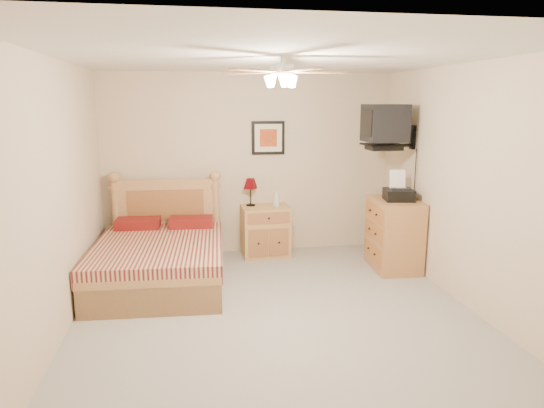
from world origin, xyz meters
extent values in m
plane|color=gray|center=(0.00, 0.00, 0.00)|extent=(4.50, 4.50, 0.00)
cube|color=white|center=(0.00, 0.00, 2.50)|extent=(4.00, 4.50, 0.04)
cube|color=beige|center=(0.00, 2.25, 1.25)|extent=(4.00, 0.04, 2.50)
cube|color=beige|center=(0.00, -2.25, 1.25)|extent=(4.00, 0.04, 2.50)
cube|color=beige|center=(-2.00, 0.00, 1.25)|extent=(0.04, 4.50, 2.50)
cube|color=beige|center=(2.00, 0.00, 1.25)|extent=(0.04, 4.50, 2.50)
cube|color=tan|center=(0.19, 2.00, 0.35)|extent=(0.65, 0.50, 0.69)
imported|color=silver|center=(0.34, 1.96, 0.82)|extent=(0.11, 0.11, 0.25)
cube|color=black|center=(0.27, 2.23, 1.62)|extent=(0.46, 0.04, 0.46)
cube|color=#AA673C|center=(1.73, 1.19, 0.45)|extent=(0.58, 0.80, 0.90)
imported|color=#B3AC91|center=(1.70, 1.49, 0.91)|extent=(0.20, 0.26, 0.02)
imported|color=tan|center=(1.70, 1.52, 0.94)|extent=(0.30, 0.32, 0.02)
camera|label=1|loc=(-0.81, -4.44, 2.11)|focal=32.00mm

